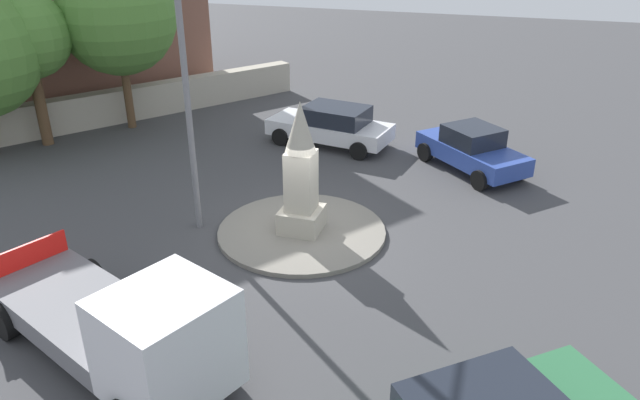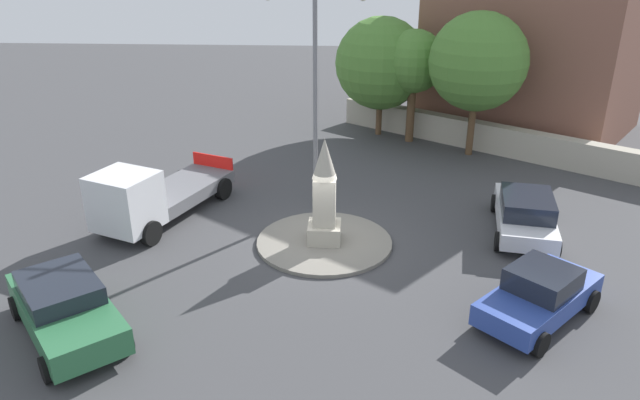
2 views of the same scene
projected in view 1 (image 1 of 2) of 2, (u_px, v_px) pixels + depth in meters
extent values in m
plane|color=#424244|center=(302.00, 233.00, 16.17)|extent=(80.00, 80.00, 0.00)
cylinder|color=gray|center=(302.00, 231.00, 16.14)|extent=(4.48, 4.48, 0.12)
cube|color=#B2AA99|center=(302.00, 219.00, 15.99)|extent=(1.07, 1.07, 0.60)
cube|color=#B2AA99|center=(301.00, 181.00, 15.51)|extent=(0.72, 0.72, 1.61)
cone|color=#B2AA99|center=(300.00, 127.00, 14.88)|extent=(0.79, 0.79, 1.32)
cylinder|color=slate|center=(186.00, 82.00, 14.79)|extent=(0.16, 0.16, 8.05)
cylinder|color=black|center=(533.00, 386.00, 10.51)|extent=(0.58, 0.63, 0.64)
cube|color=silver|center=(330.00, 129.00, 22.09)|extent=(2.52, 4.72, 0.55)
cube|color=#1E232D|center=(336.00, 115.00, 21.74)|extent=(2.00, 2.49, 0.59)
cylinder|color=black|center=(281.00, 137.00, 22.14)|extent=(0.32, 0.67, 0.64)
cylinder|color=black|center=(304.00, 123.00, 23.57)|extent=(0.32, 0.67, 0.64)
cylinder|color=black|center=(359.00, 151.00, 20.85)|extent=(0.32, 0.67, 0.64)
cylinder|color=black|center=(378.00, 135.00, 22.28)|extent=(0.32, 0.67, 0.64)
cube|color=#2D479E|center=(471.00, 153.00, 19.88)|extent=(3.91, 3.96, 0.58)
cube|color=#1E232D|center=(473.00, 136.00, 19.65)|extent=(2.19, 2.19, 0.59)
cylinder|color=black|center=(425.00, 152.00, 20.74)|extent=(0.60, 0.61, 0.64)
cylinder|color=black|center=(463.00, 144.00, 21.45)|extent=(0.60, 0.61, 0.64)
cylinder|color=black|center=(480.00, 180.00, 18.57)|extent=(0.60, 0.61, 0.64)
cylinder|color=black|center=(519.00, 170.00, 19.27)|extent=(0.60, 0.61, 0.64)
cube|color=silver|center=(167.00, 343.00, 9.94)|extent=(2.47, 2.37, 1.88)
cube|color=slate|center=(79.00, 311.00, 11.93)|extent=(3.35, 4.52, 0.48)
cube|color=red|center=(25.00, 256.00, 12.88)|extent=(1.75, 0.77, 0.50)
cylinder|color=black|center=(218.00, 359.00, 10.99)|extent=(0.58, 0.88, 0.84)
cylinder|color=black|center=(92.00, 278.00, 13.42)|extent=(0.58, 0.88, 0.84)
cylinder|color=black|center=(4.00, 319.00, 12.07)|extent=(0.58, 0.88, 0.84)
cube|color=#B2AA99|center=(127.00, 104.00, 24.73)|extent=(13.22, 9.69, 1.33)
cylinder|color=brown|center=(41.00, 106.00, 21.77)|extent=(0.40, 0.40, 2.91)
sphere|color=#4C7F33|center=(26.00, 35.00, 20.68)|extent=(3.00, 3.00, 3.00)
cylinder|color=brown|center=(128.00, 93.00, 23.55)|extent=(0.32, 0.32, 2.79)
sphere|color=#4C7F33|center=(117.00, 16.00, 22.29)|extent=(4.37, 4.37, 4.37)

